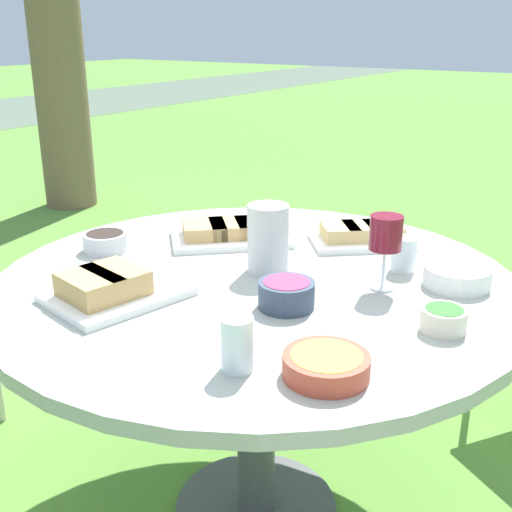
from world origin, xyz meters
The scene contains 14 objects.
ground_plane centered at (0.00, 0.00, 0.00)m, with size 40.00×40.00×0.00m, color #5B8C38.
dining_table centered at (0.00, 0.00, 0.66)m, with size 1.38×1.38×0.76m.
water_pitcher centered at (0.06, 0.00, 0.85)m, with size 0.12×0.11×0.18m.
wine_glass centered at (0.11, -0.31, 0.90)m, with size 0.08×0.08×0.19m.
platter_bread_main centered at (-0.32, 0.21, 0.79)m, with size 0.36×0.30×0.08m.
platter_charcuterie centered at (0.21, 0.23, 0.79)m, with size 0.40×0.41×0.06m.
platter_sandwich_side centered at (0.41, -0.12, 0.79)m, with size 0.33×0.35×0.06m.
bowl_fries centered at (-0.35, -0.39, 0.78)m, with size 0.17×0.17×0.05m.
bowl_salad centered at (-0.04, -0.51, 0.79)m, with size 0.10×0.10×0.05m.
bowl_olives centered at (-0.07, 0.49, 0.79)m, with size 0.13×0.13×0.05m.
bowl_dip_red centered at (-0.12, -0.16, 0.80)m, with size 0.13×0.13×0.07m.
bowl_dip_cream centered at (0.23, -0.46, 0.79)m, with size 0.17×0.17×0.05m.
cup_water_near centered at (0.26, -0.30, 0.81)m, with size 0.07×0.07×0.09m.
cup_water_far centered at (-0.42, -0.24, 0.81)m, with size 0.06×0.06×0.11m.
Camera 1 is at (-1.32, -0.87, 1.39)m, focal length 45.00 mm.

